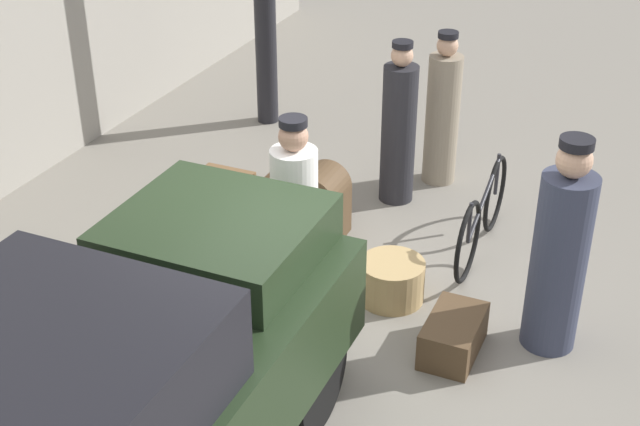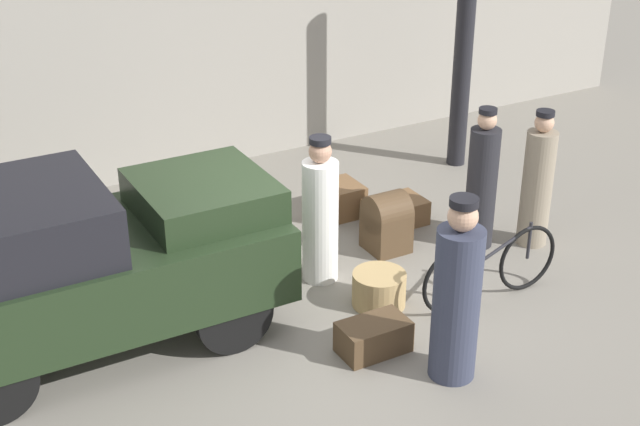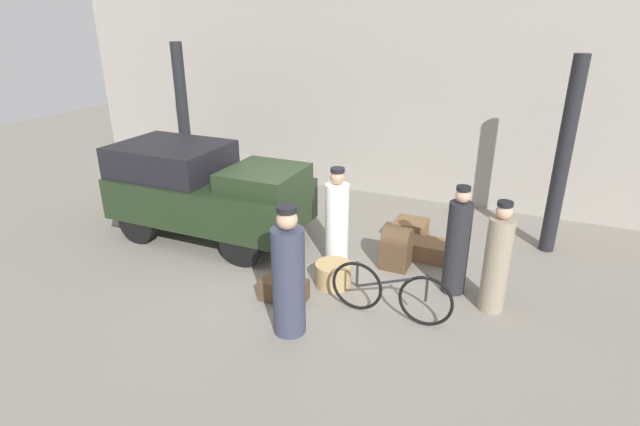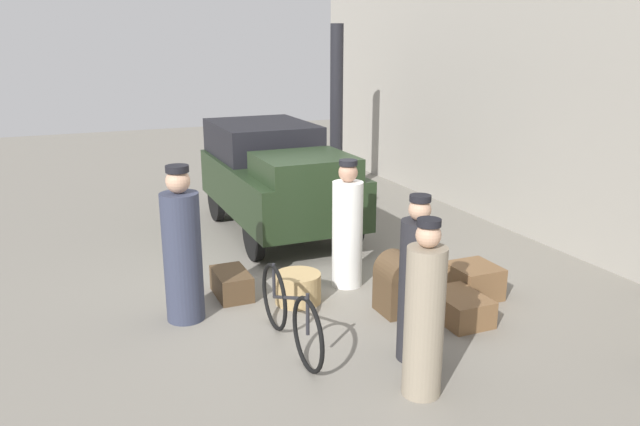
{
  "view_description": "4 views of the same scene",
  "coord_description": "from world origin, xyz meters",
  "px_view_note": "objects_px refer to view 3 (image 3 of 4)",
  "views": [
    {
      "loc": [
        -5.35,
        -2.23,
        4.35
      ],
      "look_at": [
        0.2,
        0.2,
        0.95
      ],
      "focal_mm": 50.0,
      "sensor_mm": 36.0,
      "label": 1
    },
    {
      "loc": [
        -3.73,
        -6.85,
        4.87
      ],
      "look_at": [
        0.2,
        0.2,
        0.95
      ],
      "focal_mm": 50.0,
      "sensor_mm": 36.0,
      "label": 2
    },
    {
      "loc": [
        3.17,
        -6.51,
        3.94
      ],
      "look_at": [
        0.2,
        0.2,
        0.95
      ],
      "focal_mm": 28.0,
      "sensor_mm": 36.0,
      "label": 3
    },
    {
      "loc": [
        7.12,
        -2.76,
        3.08
      ],
      "look_at": [
        0.2,
        0.2,
        0.95
      ],
      "focal_mm": 35.0,
      "sensor_mm": 36.0,
      "label": 4
    }
  ],
  "objects_px": {
    "bicycle": "(390,293)",
    "porter_carrying_trunk": "(457,245)",
    "wicker_basket": "(333,274)",
    "trunk_barrel_dark": "(397,247)",
    "conductor_in_dark_uniform": "(497,262)",
    "truck": "(205,188)",
    "suitcase_black_upright": "(431,250)",
    "porter_lifting_near_truck": "(289,277)",
    "porter_standing_middle": "(337,220)",
    "suitcase_tan_flat": "(284,290)",
    "trunk_umber_medium": "(410,231)"
  },
  "relations": [
    {
      "from": "porter_lifting_near_truck",
      "to": "trunk_barrel_dark",
      "type": "distance_m",
      "value": 2.48
    },
    {
      "from": "wicker_basket",
      "to": "porter_standing_middle",
      "type": "distance_m",
      "value": 0.99
    },
    {
      "from": "bicycle",
      "to": "conductor_in_dark_uniform",
      "type": "height_order",
      "value": "conductor_in_dark_uniform"
    },
    {
      "from": "truck",
      "to": "bicycle",
      "type": "bearing_deg",
      "value": -17.35
    },
    {
      "from": "bicycle",
      "to": "suitcase_black_upright",
      "type": "height_order",
      "value": "bicycle"
    },
    {
      "from": "porter_lifting_near_truck",
      "to": "suitcase_black_upright",
      "type": "relative_size",
      "value": 2.51
    },
    {
      "from": "truck",
      "to": "conductor_in_dark_uniform",
      "type": "bearing_deg",
      "value": -4.8
    },
    {
      "from": "porter_carrying_trunk",
      "to": "wicker_basket",
      "type": "bearing_deg",
      "value": -161.8
    },
    {
      "from": "truck",
      "to": "porter_standing_middle",
      "type": "bearing_deg",
      "value": 1.21
    },
    {
      "from": "conductor_in_dark_uniform",
      "to": "suitcase_black_upright",
      "type": "relative_size",
      "value": 2.31
    },
    {
      "from": "truck",
      "to": "trunk_barrel_dark",
      "type": "relative_size",
      "value": 5.0
    },
    {
      "from": "wicker_basket",
      "to": "trunk_barrel_dark",
      "type": "bearing_deg",
      "value": 53.59
    },
    {
      "from": "truck",
      "to": "conductor_in_dark_uniform",
      "type": "height_order",
      "value": "truck"
    },
    {
      "from": "truck",
      "to": "wicker_basket",
      "type": "bearing_deg",
      "value": -14.28
    },
    {
      "from": "bicycle",
      "to": "trunk_barrel_dark",
      "type": "bearing_deg",
      "value": 102.37
    },
    {
      "from": "wicker_basket",
      "to": "trunk_barrel_dark",
      "type": "xyz_separation_m",
      "value": [
        0.72,
        0.98,
        0.17
      ]
    },
    {
      "from": "porter_lifting_near_truck",
      "to": "suitcase_tan_flat",
      "type": "relative_size",
      "value": 2.68
    },
    {
      "from": "suitcase_black_upright",
      "to": "truck",
      "type": "bearing_deg",
      "value": -169.19
    },
    {
      "from": "truck",
      "to": "porter_carrying_trunk",
      "type": "height_order",
      "value": "truck"
    },
    {
      "from": "wicker_basket",
      "to": "porter_carrying_trunk",
      "type": "relative_size",
      "value": 0.33
    },
    {
      "from": "porter_carrying_trunk",
      "to": "trunk_umber_medium",
      "type": "xyz_separation_m",
      "value": [
        -1.03,
        1.48,
        -0.57
      ]
    },
    {
      "from": "trunk_barrel_dark",
      "to": "suitcase_black_upright",
      "type": "xyz_separation_m",
      "value": [
        0.46,
        0.51,
        -0.2
      ]
    },
    {
      "from": "porter_carrying_trunk",
      "to": "porter_lifting_near_truck",
      "type": "relative_size",
      "value": 0.94
    },
    {
      "from": "porter_carrying_trunk",
      "to": "bicycle",
      "type": "bearing_deg",
      "value": -122.73
    },
    {
      "from": "bicycle",
      "to": "porter_standing_middle",
      "type": "bearing_deg",
      "value": 135.84
    },
    {
      "from": "suitcase_tan_flat",
      "to": "bicycle",
      "type": "bearing_deg",
      "value": 7.19
    },
    {
      "from": "trunk_umber_medium",
      "to": "suitcase_black_upright",
      "type": "bearing_deg",
      "value": -48.29
    },
    {
      "from": "truck",
      "to": "bicycle",
      "type": "height_order",
      "value": "truck"
    },
    {
      "from": "porter_lifting_near_truck",
      "to": "suitcase_black_upright",
      "type": "height_order",
      "value": "porter_lifting_near_truck"
    },
    {
      "from": "bicycle",
      "to": "suitcase_black_upright",
      "type": "bearing_deg",
      "value": 85.87
    },
    {
      "from": "truck",
      "to": "trunk_umber_medium",
      "type": "xyz_separation_m",
      "value": [
        3.51,
        1.33,
        -0.75
      ]
    },
    {
      "from": "bicycle",
      "to": "suitcase_black_upright",
      "type": "distance_m",
      "value": 1.99
    },
    {
      "from": "porter_standing_middle",
      "to": "conductor_in_dark_uniform",
      "type": "height_order",
      "value": "porter_standing_middle"
    },
    {
      "from": "truck",
      "to": "suitcase_black_upright",
      "type": "xyz_separation_m",
      "value": [
        4.01,
        0.77,
        -0.8
      ]
    },
    {
      "from": "porter_carrying_trunk",
      "to": "suitcase_tan_flat",
      "type": "relative_size",
      "value": 2.53
    },
    {
      "from": "trunk_barrel_dark",
      "to": "truck",
      "type": "bearing_deg",
      "value": -175.87
    },
    {
      "from": "bicycle",
      "to": "trunk_barrel_dark",
      "type": "distance_m",
      "value": 1.5
    },
    {
      "from": "suitcase_tan_flat",
      "to": "trunk_umber_medium",
      "type": "height_order",
      "value": "trunk_umber_medium"
    },
    {
      "from": "porter_standing_middle",
      "to": "suitcase_black_upright",
      "type": "xyz_separation_m",
      "value": [
        1.44,
        0.71,
        -0.59
      ]
    },
    {
      "from": "truck",
      "to": "porter_carrying_trunk",
      "type": "bearing_deg",
      "value": -1.95
    },
    {
      "from": "porter_standing_middle",
      "to": "conductor_in_dark_uniform",
      "type": "distance_m",
      "value": 2.6
    },
    {
      "from": "porter_standing_middle",
      "to": "porter_carrying_trunk",
      "type": "xyz_separation_m",
      "value": [
        1.98,
        -0.21,
        0.03
      ]
    },
    {
      "from": "conductor_in_dark_uniform",
      "to": "trunk_umber_medium",
      "type": "height_order",
      "value": "conductor_in_dark_uniform"
    },
    {
      "from": "porter_standing_middle",
      "to": "trunk_umber_medium",
      "type": "distance_m",
      "value": 1.68
    },
    {
      "from": "bicycle",
      "to": "suitcase_black_upright",
      "type": "relative_size",
      "value": 2.42
    },
    {
      "from": "trunk_umber_medium",
      "to": "suitcase_tan_flat",
      "type": "bearing_deg",
      "value": -113.41
    },
    {
      "from": "bicycle",
      "to": "porter_carrying_trunk",
      "type": "relative_size",
      "value": 1.02
    },
    {
      "from": "wicker_basket",
      "to": "trunk_umber_medium",
      "type": "bearing_deg",
      "value": 71.49
    },
    {
      "from": "porter_lifting_near_truck",
      "to": "wicker_basket",
      "type": "bearing_deg",
      "value": 87.08
    },
    {
      "from": "suitcase_black_upright",
      "to": "trunk_barrel_dark",
      "type": "bearing_deg",
      "value": -132.27
    }
  ]
}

